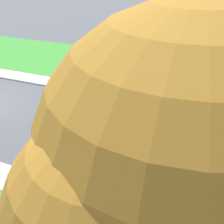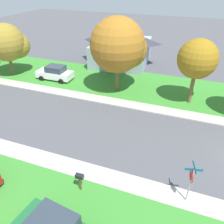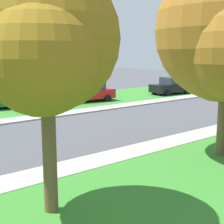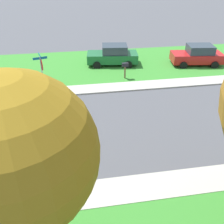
# 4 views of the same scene
# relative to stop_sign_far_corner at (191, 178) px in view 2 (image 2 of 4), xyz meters

# --- Properties ---
(sidewalk_east) EXTENTS (1.40, 56.00, 0.10)m
(sidewalk_east) POSITION_rel_stop_sign_far_corner_xyz_m (9.44, 7.52, -1.84)
(sidewalk_east) COLOR #ADA89E
(sidewalk_east) RESTS_ON ground
(lawn_east) EXTENTS (8.00, 56.00, 0.08)m
(lawn_east) POSITION_rel_stop_sign_far_corner_xyz_m (14.14, 7.52, -1.85)
(lawn_east) COLOR #38842D
(lawn_east) RESTS_ON ground
(sidewalk_west) EXTENTS (1.40, 56.00, 0.10)m
(sidewalk_west) POSITION_rel_stop_sign_far_corner_xyz_m (0.04, 7.52, -1.84)
(sidewalk_west) COLOR #ADA89E
(sidewalk_west) RESTS_ON ground
(stop_sign_far_corner) EXTENTS (0.90, 0.90, 2.77)m
(stop_sign_far_corner) POSITION_rel_stop_sign_far_corner_xyz_m (0.00, 0.00, 0.00)
(stop_sign_far_corner) COLOR #9E9EA3
(stop_sign_far_corner) RESTS_ON ground
(car_white_driveway_right) EXTENTS (2.08, 4.32, 1.76)m
(car_white_driveway_right) POSITION_rel_stop_sign_far_corner_xyz_m (12.25, 16.28, -1.01)
(car_white_driveway_right) COLOR white
(car_white_driveway_right) RESTS_ON ground
(tree_across_right) EXTENTS (4.71, 4.38, 6.28)m
(tree_across_right) POSITION_rel_stop_sign_far_corner_xyz_m (11.88, 21.95, 2.06)
(tree_across_right) COLOR brown
(tree_across_right) RESTS_ON ground
(tree_across_left) EXTENTS (3.89, 3.61, 6.31)m
(tree_across_left) POSITION_rel_stop_sign_far_corner_xyz_m (12.16, 0.57, 2.49)
(tree_across_left) COLOR brown
(tree_across_left) RESTS_ON ground
(tree_sidewalk_far) EXTENTS (5.92, 5.51, 7.74)m
(tree_sidewalk_far) POSITION_rel_stop_sign_far_corner_xyz_m (12.33, 8.15, 2.92)
(tree_sidewalk_far) COLOR brown
(tree_sidewalk_far) RESTS_ON ground
(house_right_setback) EXTENTS (9.58, 8.48, 4.60)m
(house_right_setback) POSITION_rel_stop_sign_far_corner_xyz_m (20.72, 10.72, 0.49)
(house_right_setback) COLOR #93A3B2
(house_right_setback) RESTS_ON ground
(mailbox) EXTENTS (0.27, 0.49, 1.31)m
(mailbox) POSITION_rel_stop_sign_far_corner_xyz_m (-1.40, 5.93, -0.88)
(mailbox) COLOR brown
(mailbox) RESTS_ON ground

